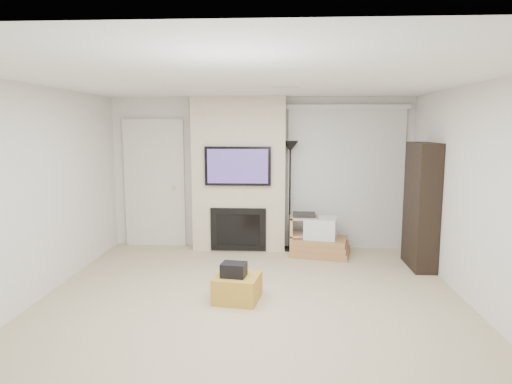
# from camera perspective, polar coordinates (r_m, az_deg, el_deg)

# --- Properties ---
(floor) EXTENTS (5.00, 5.50, 0.00)m
(floor) POSITION_cam_1_polar(r_m,az_deg,el_deg) (5.26, -0.73, -14.41)
(floor) COLOR tan
(floor) RESTS_ON ground
(ceiling) EXTENTS (5.00, 5.50, 0.00)m
(ceiling) POSITION_cam_1_polar(r_m,az_deg,el_deg) (4.88, -0.79, 13.80)
(ceiling) COLOR white
(ceiling) RESTS_ON wall_back
(wall_back) EXTENTS (5.00, 0.00, 2.50)m
(wall_back) POSITION_cam_1_polar(r_m,az_deg,el_deg) (7.64, 0.63, 2.41)
(wall_back) COLOR silver
(wall_back) RESTS_ON ground
(wall_front) EXTENTS (5.00, 0.00, 2.50)m
(wall_front) POSITION_cam_1_polar(r_m,az_deg,el_deg) (2.26, -5.57, -11.92)
(wall_front) COLOR silver
(wall_front) RESTS_ON ground
(wall_left) EXTENTS (0.00, 5.50, 2.50)m
(wall_left) POSITION_cam_1_polar(r_m,az_deg,el_deg) (5.67, -26.88, -0.54)
(wall_left) COLOR silver
(wall_left) RESTS_ON ground
(wall_right) EXTENTS (0.00, 5.50, 2.50)m
(wall_right) POSITION_cam_1_polar(r_m,az_deg,el_deg) (5.37, 26.94, -0.99)
(wall_right) COLOR silver
(wall_right) RESTS_ON ground
(hvac_vent) EXTENTS (0.35, 0.18, 0.01)m
(hvac_vent) POSITION_cam_1_polar(r_m,az_deg,el_deg) (5.67, 3.92, 12.98)
(hvac_vent) COLOR silver
(hvac_vent) RESTS_ON ceiling
(ottoman) EXTENTS (0.57, 0.57, 0.30)m
(ottoman) POSITION_cam_1_polar(r_m,az_deg,el_deg) (5.46, -2.35, -11.87)
(ottoman) COLOR gold
(ottoman) RESTS_ON floor
(black_bag) EXTENTS (0.31, 0.26, 0.16)m
(black_bag) POSITION_cam_1_polar(r_m,az_deg,el_deg) (5.36, -2.79, -9.67)
(black_bag) COLOR black
(black_bag) RESTS_ON ottoman
(fireplace_wall) EXTENTS (1.50, 0.47, 2.50)m
(fireplace_wall) POSITION_cam_1_polar(r_m,az_deg,el_deg) (7.46, -2.13, 2.15)
(fireplace_wall) COLOR beige
(fireplace_wall) RESTS_ON floor
(entry_door) EXTENTS (1.02, 0.11, 2.14)m
(entry_door) POSITION_cam_1_polar(r_m,az_deg,el_deg) (7.91, -12.52, 0.99)
(entry_door) COLOR silver
(entry_door) RESTS_ON floor
(vertical_blinds) EXTENTS (1.98, 0.10, 2.37)m
(vertical_blinds) POSITION_cam_1_polar(r_m,az_deg,el_deg) (7.66, 11.15, 2.44)
(vertical_blinds) COLOR silver
(vertical_blinds) RESTS_ON floor
(floor_lamp) EXTENTS (0.27, 0.27, 1.79)m
(floor_lamp) POSITION_cam_1_polar(r_m,az_deg,el_deg) (7.37, 4.29, 3.43)
(floor_lamp) COLOR black
(floor_lamp) RESTS_ON floor
(av_stand) EXTENTS (0.45, 0.38, 0.66)m
(av_stand) POSITION_cam_1_polar(r_m,az_deg,el_deg) (7.36, 6.00, -5.01)
(av_stand) COLOR #E2B17B
(av_stand) RESTS_ON floor
(box_stack) EXTENTS (1.01, 0.85, 0.60)m
(box_stack) POSITION_cam_1_polar(r_m,az_deg,el_deg) (7.34, 8.06, -6.04)
(box_stack) COLOR #AA7A47
(box_stack) RESTS_ON floor
(bookshelf) EXTENTS (0.30, 0.80, 1.80)m
(bookshelf) POSITION_cam_1_polar(r_m,az_deg,el_deg) (6.93, 19.95, -1.62)
(bookshelf) COLOR black
(bookshelf) RESTS_ON floor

